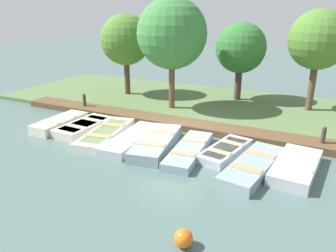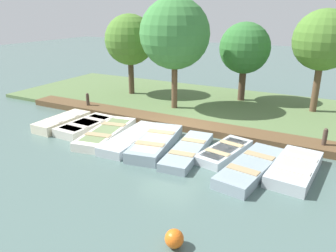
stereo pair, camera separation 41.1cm
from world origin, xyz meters
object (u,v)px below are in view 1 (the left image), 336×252
object	(u,v)px
park_tree_far_left	(126,40)
rowboat_8	(296,166)
park_tree_center	(241,48)
rowboat_0	(60,123)
buoy	(184,238)
rowboat_1	(84,127)
rowboat_4	(156,143)
mooring_post_far	(323,138)
park_tree_right	(319,40)
rowboat_7	(253,166)
park_tree_left	(172,34)
rowboat_5	(189,150)
rowboat_3	(132,139)
rowboat_6	(225,151)
rowboat_2	(106,134)

from	to	relation	value
park_tree_far_left	rowboat_8	bearing A→B (deg)	60.10
rowboat_8	park_tree_center	xyz separation A→B (m)	(-7.63, -4.01, 2.87)
rowboat_0	buoy	bearing A→B (deg)	60.16
rowboat_1	rowboat_4	xyz separation A→B (m)	(0.25, 3.76, 0.02)
mooring_post_far	park_tree_right	xyz separation A→B (m)	(-4.87, -0.83, 3.20)
rowboat_7	park_tree_left	world-z (taller)	park_tree_left
park_tree_far_left	rowboat_5	bearing A→B (deg)	47.06
rowboat_4	park_tree_center	distance (m)	8.45
rowboat_3	mooring_post_far	world-z (taller)	mooring_post_far
park_tree_left	park_tree_right	size ratio (longest dim) A/B	1.11
rowboat_0	park_tree_center	bearing A→B (deg)	142.12
rowboat_5	rowboat_6	bearing A→B (deg)	108.15
buoy	mooring_post_far	bearing A→B (deg)	160.61
rowboat_3	mooring_post_far	distance (m)	7.38
park_tree_far_left	park_tree_center	xyz separation A→B (m)	(-1.64, 6.41, -0.31)
buoy	rowboat_3	bearing A→B (deg)	-137.37
rowboat_3	buoy	world-z (taller)	buoy
rowboat_6	park_tree_far_left	world-z (taller)	park_tree_far_left
park_tree_right	rowboat_4	bearing A→B (deg)	-33.52
rowboat_8	buoy	world-z (taller)	buoy
rowboat_3	park_tree_left	bearing A→B (deg)	-177.18
park_tree_center	park_tree_right	size ratio (longest dim) A/B	0.87
rowboat_6	park_tree_right	bearing A→B (deg)	172.21
park_tree_right	rowboat_0	bearing A→B (deg)	-53.74
rowboat_0	park_tree_center	world-z (taller)	park_tree_center
rowboat_0	rowboat_4	world-z (taller)	rowboat_0
rowboat_6	buoy	bearing A→B (deg)	17.50
buoy	rowboat_2	bearing A→B (deg)	-129.93
rowboat_1	rowboat_2	world-z (taller)	rowboat_1
rowboat_5	rowboat_6	size ratio (longest dim) A/B	1.25
rowboat_1	rowboat_5	distance (m)	5.14
rowboat_6	rowboat_8	xyz separation A→B (m)	(0.30, 2.49, 0.04)
rowboat_1	park_tree_left	xyz separation A→B (m)	(-4.46, 2.17, 3.76)
rowboat_4	rowboat_6	xyz separation A→B (m)	(-0.55, 2.60, -0.05)
rowboat_2	park_tree_left	size ratio (longest dim) A/B	0.65
rowboat_5	rowboat_6	xyz separation A→B (m)	(-0.54, 1.23, 0.00)
park_tree_far_left	park_tree_left	distance (m)	4.08
rowboat_3	park_tree_far_left	world-z (taller)	park_tree_far_left
park_tree_left	rowboat_4	bearing A→B (deg)	18.67
rowboat_7	buoy	xyz separation A→B (m)	(4.40, -0.60, 0.03)
rowboat_1	rowboat_6	distance (m)	6.37
rowboat_0	rowboat_1	distance (m)	1.30
rowboat_7	rowboat_1	bearing A→B (deg)	-85.59
rowboat_4	park_tree_far_left	xyz separation A→B (m)	(-6.24, -5.33, 3.17)
rowboat_6	park_tree_center	bearing A→B (deg)	-157.33
mooring_post_far	rowboat_0	bearing A→B (deg)	-77.16
rowboat_6	park_tree_far_left	xyz separation A→B (m)	(-5.69, -7.93, 3.23)
rowboat_5	mooring_post_far	bearing A→B (deg)	114.94
rowboat_2	buoy	world-z (taller)	buoy
park_tree_far_left	mooring_post_far	bearing A→B (deg)	71.87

